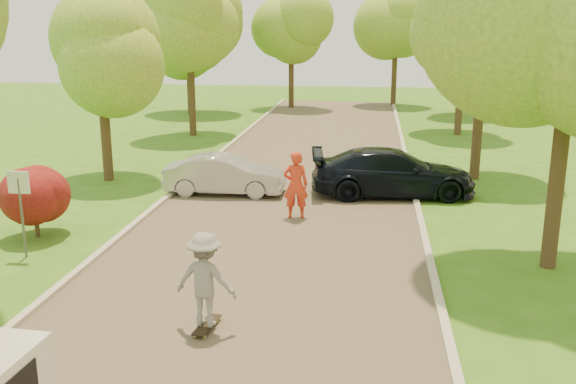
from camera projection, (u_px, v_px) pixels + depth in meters
The scene contains 20 objects.
ground at pixel (218, 351), 11.26m from camera, with size 100.00×100.00×0.00m, color #336618.
road at pixel (281, 219), 18.93m from camera, with size 8.00×60.00×0.01m, color #4C4438.
curb_left at pixel (149, 212), 19.43m from camera, with size 0.18×60.00×0.12m, color #B2AD9E.
curb_right at pixel (421, 222), 18.41m from camera, with size 0.18×60.00×0.12m, color #B2AD9E.
street_sign at pixel (20, 196), 15.43m from camera, with size 0.55×0.06×2.17m.
red_shrub at pixel (34, 198), 17.05m from camera, with size 1.70×1.70×1.95m.
tree_l_midb at pixel (105, 53), 22.46m from camera, with size 4.30×4.20×6.62m.
tree_l_far at pixel (193, 26), 31.78m from camera, with size 4.92×4.80×7.79m.
tree_r_midb at pixel (490, 44), 22.62m from camera, with size 4.51×4.40×7.01m.
tree_r_far at pixel (470, 19), 31.89m from camera, with size 5.33×5.20×8.34m.
tree_bg_a at pixel (191, 29), 39.79m from camera, with size 5.12×5.00×7.72m.
tree_bg_b at pixel (468, 25), 39.51m from camera, with size 5.12×5.00×7.95m.
tree_bg_c at pixel (294, 33), 42.95m from camera, with size 4.92×4.80×7.33m.
tree_bg_d at pixel (399, 28), 43.91m from camera, with size 5.12×5.00×7.72m.
silver_sedan at pixel (225, 175), 21.56m from camera, with size 1.40×4.01×1.32m, color #A2A2A6.
dark_sedan at pixel (393, 172), 21.35m from camera, with size 2.20×5.42×1.57m, color black.
longboard at pixel (207, 325), 12.02m from camera, with size 0.37×0.95×0.11m.
skateboarder at pixel (205, 279), 11.79m from camera, with size 1.16×0.67×1.80m, color gray.
person_striped at pixel (296, 185), 18.77m from camera, with size 0.74×0.48×2.02m, color red.
person_olive at pixel (357, 173), 21.24m from camera, with size 0.78×0.61×1.61m, color #2C321E.
Camera 1 is at (2.55, -9.93, 5.57)m, focal length 40.00 mm.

